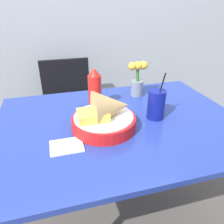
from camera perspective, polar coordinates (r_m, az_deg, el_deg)
ground_plane at (r=1.59m, az=1.70°, el=-27.06°), size 12.00×12.00×0.00m
dining_table at (r=1.11m, az=2.17°, el=-6.81°), size 1.17×0.86×0.77m
chair_far_window at (r=1.89m, az=-11.31°, el=2.40°), size 0.40×0.40×0.85m
food_basket at (r=0.97m, az=-1.52°, el=-0.92°), size 0.29×0.29×0.18m
ketchup_bottle at (r=1.15m, az=-4.52°, el=6.01°), size 0.07×0.07×0.22m
drink_cup at (r=1.07m, az=11.44°, el=1.74°), size 0.08×0.08×0.24m
flower_vase at (r=1.31m, az=6.64°, el=8.63°), size 0.12×0.07×0.21m
napkin at (r=0.90m, az=-11.77°, el=-8.73°), size 0.13×0.10×0.01m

